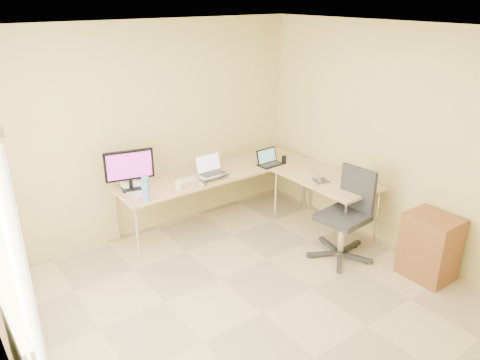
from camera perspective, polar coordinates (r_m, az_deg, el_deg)
floor at (r=4.65m, az=2.72°, el=-16.12°), size 4.50×4.50×0.00m
ceiling at (r=3.66m, az=3.48°, el=17.76°), size 4.50×4.50×0.00m
wall_back at (r=5.79m, az=-11.28°, el=5.91°), size 4.50×0.00×4.50m
wall_right at (r=5.48m, az=20.34°, el=4.02°), size 0.00×4.50×4.50m
desk_main at (r=6.11m, az=-2.86°, el=-2.14°), size 2.65×0.70×0.73m
desk_return at (r=6.00m, az=10.32°, el=-2.99°), size 0.70×1.30×0.73m
monitor at (r=5.48m, az=-13.46°, el=1.19°), size 0.59×0.31×0.48m
book_stack at (r=5.88m, az=-3.25°, el=0.95°), size 0.21×0.29×0.05m
laptop_center at (r=5.70m, az=-3.45°, el=1.81°), size 0.39×0.30×0.24m
laptop_black at (r=6.17m, az=3.79°, el=2.79°), size 0.34×0.26×0.21m
keyboard at (r=5.75m, az=-5.54°, el=0.25°), size 0.47×0.15×0.02m
mouse at (r=5.76m, az=-0.93°, el=0.44°), size 0.10×0.07×0.03m
mug at (r=5.43m, az=-7.56°, el=-0.76°), size 0.12×0.12×0.10m
cd_stack at (r=5.54m, az=-4.63°, el=-0.60°), size 0.11×0.11×0.03m
water_bottle at (r=5.17m, az=-11.54°, el=-1.09°), size 0.11×0.11×0.29m
papers at (r=5.51m, az=-12.68°, el=-1.34°), size 0.25×0.33×0.01m
white_box at (r=5.65m, az=-13.20°, el=-0.31°), size 0.27×0.22×0.09m
desk_fan at (r=5.61m, az=-13.01°, el=0.39°), size 0.24×0.24×0.25m
black_cup at (r=6.25m, az=5.45°, el=2.49°), size 0.08×0.08×0.11m
laptop_return at (r=5.69m, az=10.03°, el=0.68°), size 0.35×0.31×0.19m
office_chair at (r=5.39m, az=12.56°, el=-4.61°), size 0.69×0.69×1.06m
cabinet at (r=5.38m, az=22.36°, el=-7.59°), size 0.42×0.52×0.72m
radiator at (r=4.09m, az=-25.29°, el=-18.54°), size 0.09×0.80×0.55m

